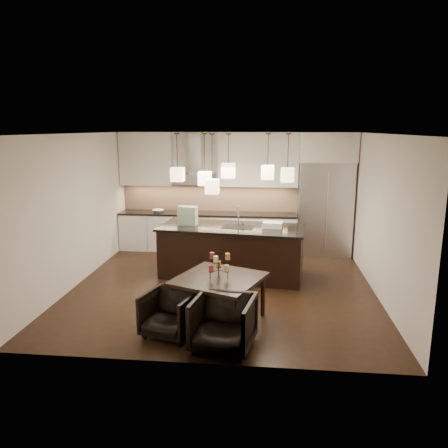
# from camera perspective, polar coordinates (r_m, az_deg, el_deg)

# --- Properties ---
(floor) EXTENTS (5.50, 5.50, 0.02)m
(floor) POSITION_cam_1_polar(r_m,az_deg,el_deg) (8.25, -0.15, -8.20)
(floor) COLOR black
(floor) RESTS_ON ground
(ceiling) EXTENTS (5.50, 5.50, 0.02)m
(ceiling) POSITION_cam_1_polar(r_m,az_deg,el_deg) (7.71, -0.16, 11.80)
(ceiling) COLOR white
(ceiling) RESTS_ON wall_back
(wall_back) EXTENTS (5.50, 0.02, 2.80)m
(wall_back) POSITION_cam_1_polar(r_m,az_deg,el_deg) (10.57, 1.44, 4.31)
(wall_back) COLOR silver
(wall_back) RESTS_ON ground
(wall_front) EXTENTS (5.50, 0.02, 2.80)m
(wall_front) POSITION_cam_1_polar(r_m,az_deg,el_deg) (5.20, -3.38, -4.33)
(wall_front) COLOR silver
(wall_front) RESTS_ON ground
(wall_left) EXTENTS (0.02, 5.50, 2.80)m
(wall_left) POSITION_cam_1_polar(r_m,az_deg,el_deg) (8.60, -18.78, 1.75)
(wall_left) COLOR silver
(wall_left) RESTS_ON ground
(wall_right) EXTENTS (0.02, 5.50, 2.80)m
(wall_right) POSITION_cam_1_polar(r_m,az_deg,el_deg) (8.05, 19.78, 0.99)
(wall_right) COLOR silver
(wall_right) RESTS_ON ground
(refrigerator) EXTENTS (1.20, 0.72, 2.15)m
(refrigerator) POSITION_cam_1_polar(r_m,az_deg,el_deg) (10.30, 13.00, 1.94)
(refrigerator) COLOR #B7B7BA
(refrigerator) RESTS_ON floor
(fridge_panel) EXTENTS (1.26, 0.72, 0.65)m
(fridge_panel) POSITION_cam_1_polar(r_m,az_deg,el_deg) (10.14, 13.39, 9.74)
(fridge_panel) COLOR silver
(fridge_panel) RESTS_ON refrigerator
(lower_cabinets) EXTENTS (4.21, 0.62, 0.88)m
(lower_cabinets) POSITION_cam_1_polar(r_m,az_deg,el_deg) (10.50, -2.14, -1.09)
(lower_cabinets) COLOR silver
(lower_cabinets) RESTS_ON floor
(countertop) EXTENTS (4.21, 0.66, 0.04)m
(countertop) POSITION_cam_1_polar(r_m,az_deg,el_deg) (10.40, -2.16, 1.37)
(countertop) COLOR black
(countertop) RESTS_ON lower_cabinets
(backsplash) EXTENTS (4.21, 0.02, 0.63)m
(backsplash) POSITION_cam_1_polar(r_m,az_deg,el_deg) (10.63, -1.94, 3.46)
(backsplash) COLOR #CEAB8B
(backsplash) RESTS_ON countertop
(upper_cab_left) EXTENTS (1.25, 0.35, 1.25)m
(upper_cab_left) POSITION_cam_1_polar(r_m,az_deg,el_deg) (10.67, -10.07, 8.39)
(upper_cab_left) COLOR silver
(upper_cab_left) RESTS_ON wall_back
(upper_cab_right) EXTENTS (1.85, 0.35, 1.25)m
(upper_cab_right) POSITION_cam_1_polar(r_m,az_deg,el_deg) (10.27, 4.49, 8.39)
(upper_cab_right) COLOR silver
(upper_cab_right) RESTS_ON wall_back
(hood_canopy) EXTENTS (0.90, 0.52, 0.24)m
(hood_canopy) POSITION_cam_1_polar(r_m,az_deg,el_deg) (10.37, -3.81, 5.91)
(hood_canopy) COLOR #B7B7BA
(hood_canopy) RESTS_ON wall_back
(hood_chimney) EXTENTS (0.30, 0.28, 0.96)m
(hood_chimney) POSITION_cam_1_polar(r_m,az_deg,el_deg) (10.42, -3.75, 9.26)
(hood_chimney) COLOR #B7B7BA
(hood_chimney) RESTS_ON hood_canopy
(fruit_bowl) EXTENTS (0.30, 0.30, 0.06)m
(fruit_bowl) POSITION_cam_1_polar(r_m,az_deg,el_deg) (10.57, -8.59, 1.71)
(fruit_bowl) COLOR silver
(fruit_bowl) RESTS_ON countertop
(island_body) EXTENTS (2.85, 1.41, 0.96)m
(island_body) POSITION_cam_1_polar(r_m,az_deg,el_deg) (8.67, 1.03, -3.72)
(island_body) COLOR black
(island_body) RESTS_ON floor
(island_top) EXTENTS (2.95, 1.50, 0.04)m
(island_top) POSITION_cam_1_polar(r_m,az_deg,el_deg) (8.54, 1.04, -0.47)
(island_top) COLOR black
(island_top) RESTS_ON island_body
(faucet) EXTENTS (0.14, 0.27, 0.42)m
(faucet) POSITION_cam_1_polar(r_m,az_deg,el_deg) (8.58, 1.91, 1.15)
(faucet) COLOR silver
(faucet) RESTS_ON island_top
(tote_bag) EXTENTS (0.39, 0.24, 0.37)m
(tote_bag) POSITION_cam_1_polar(r_m,az_deg,el_deg) (8.68, -4.77, 1.09)
(tote_bag) COLOR #1E5A2F
(tote_bag) RESTS_ON island_top
(food_container) EXTENTS (0.40, 0.30, 0.11)m
(food_container) POSITION_cam_1_polar(r_m,az_deg,el_deg) (8.49, 6.38, -0.10)
(food_container) COLOR silver
(food_container) RESTS_ON island_top
(dining_table) EXTENTS (1.53, 1.53, 0.71)m
(dining_table) POSITION_cam_1_polar(r_m,az_deg,el_deg) (6.71, -0.68, -9.83)
(dining_table) COLOR black
(dining_table) RESTS_ON floor
(candelabra) EXTENTS (0.44, 0.44, 0.41)m
(candelabra) POSITION_cam_1_polar(r_m,az_deg,el_deg) (6.52, -0.69, -5.27)
(candelabra) COLOR black
(candelabra) RESTS_ON dining_table
(candle_a) EXTENTS (0.09, 0.09, 0.09)m
(candle_a) POSITION_cam_1_polar(r_m,az_deg,el_deg) (6.47, 0.35, -5.77)
(candle_a) COLOR #ECE195
(candle_a) RESTS_ON candelabra
(candle_b) EXTENTS (0.09, 0.09, 0.09)m
(candle_b) POSITION_cam_1_polar(r_m,az_deg,el_deg) (6.66, -0.72, -5.25)
(candle_b) COLOR orange
(candle_b) RESTS_ON candelabra
(candle_c) EXTENTS (0.09, 0.09, 0.09)m
(candle_c) POSITION_cam_1_polar(r_m,az_deg,el_deg) (6.47, -1.68, -5.79)
(candle_c) COLOR maroon
(candle_c) RESTS_ON candelabra
(candle_d) EXTENTS (0.09, 0.09, 0.09)m
(candle_d) POSITION_cam_1_polar(r_m,az_deg,el_deg) (6.51, 0.47, -4.26)
(candle_d) COLOR orange
(candle_d) RESTS_ON candelabra
(candle_e) EXTENTS (0.09, 0.09, 0.09)m
(candle_e) POSITION_cam_1_polar(r_m,az_deg,el_deg) (6.56, -1.56, -4.14)
(candle_e) COLOR maroon
(candle_e) RESTS_ON candelabra
(candle_f) EXTENTS (0.09, 0.09, 0.09)m
(candle_f) POSITION_cam_1_polar(r_m,az_deg,el_deg) (6.37, -1.07, -4.64)
(candle_f) COLOR #ECE195
(candle_f) RESTS_ON candelabra
(armchair_left) EXTENTS (0.85, 0.87, 0.64)m
(armchair_left) POSITION_cam_1_polar(r_m,az_deg,el_deg) (6.37, -7.11, -11.52)
(armchair_left) COLOR black
(armchair_left) RESTS_ON floor
(armchair_right) EXTENTS (0.91, 0.92, 0.73)m
(armchair_right) POSITION_cam_1_polar(r_m,az_deg,el_deg) (5.94, -0.09, -12.80)
(armchair_right) COLOR black
(armchair_right) RESTS_ON floor
(pendant_a) EXTENTS (0.24, 0.24, 0.26)m
(pendant_a) POSITION_cam_1_polar(r_m,az_deg,el_deg) (8.46, -6.09, 6.45)
(pendant_a) COLOR #FFE7B1
(pendant_a) RESTS_ON ceiling
(pendant_b) EXTENTS (0.24, 0.24, 0.26)m
(pendant_b) POSITION_cam_1_polar(r_m,az_deg,el_deg) (8.56, -2.53, 5.96)
(pendant_b) COLOR #FFE7B1
(pendant_b) RESTS_ON ceiling
(pendant_c) EXTENTS (0.24, 0.24, 0.26)m
(pendant_c) POSITION_cam_1_polar(r_m,az_deg,el_deg) (8.06, 0.56, 6.98)
(pendant_c) COLOR #FFE7B1
(pendant_c) RESTS_ON ceiling
(pendant_d) EXTENTS (0.24, 0.24, 0.26)m
(pendant_d) POSITION_cam_1_polar(r_m,az_deg,el_deg) (8.39, 5.71, 6.73)
(pendant_d) COLOR #FFE7B1
(pendant_d) RESTS_ON ceiling
(pendant_e) EXTENTS (0.24, 0.24, 0.26)m
(pendant_e) POSITION_cam_1_polar(r_m,az_deg,el_deg) (8.27, 8.28, 6.36)
(pendant_e) COLOR #FFE7B1
(pendant_e) RESTS_ON ceiling
(pendant_f) EXTENTS (0.24, 0.24, 0.26)m
(pendant_f) POSITION_cam_1_polar(r_m,az_deg,el_deg) (8.01, -1.55, 4.92)
(pendant_f) COLOR #FFE7B1
(pendant_f) RESTS_ON ceiling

